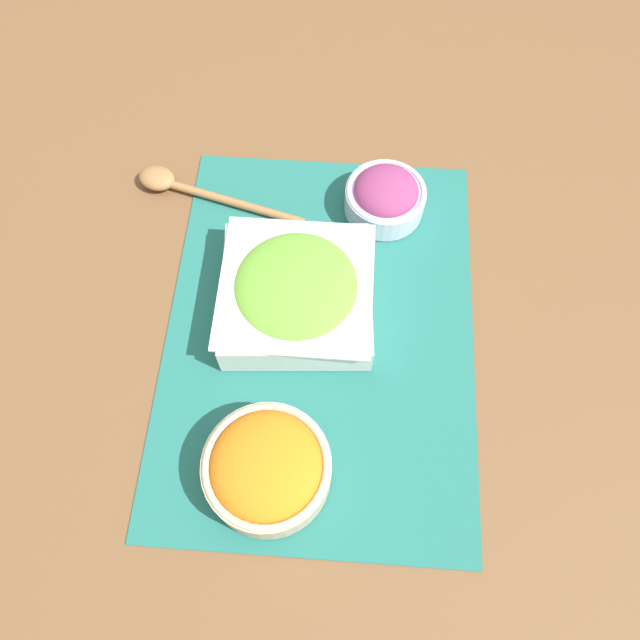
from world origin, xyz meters
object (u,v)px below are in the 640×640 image
at_px(lettuce_bowl, 296,292).
at_px(wooden_spoon, 186,187).
at_px(onion_bowl, 385,196).
at_px(carrot_bowl, 267,468).

distance_m(lettuce_bowl, wooden_spoon, 0.25).
distance_m(lettuce_bowl, onion_bowl, 0.19).
bearing_deg(onion_bowl, lettuce_bowl, -33.94).
bearing_deg(carrot_bowl, wooden_spoon, -157.84).
bearing_deg(lettuce_bowl, onion_bowl, 146.06).
distance_m(carrot_bowl, wooden_spoon, 0.43).
xyz_separation_m(onion_bowl, wooden_spoon, (-0.01, -0.28, -0.02)).
height_order(onion_bowl, wooden_spoon, onion_bowl).
distance_m(onion_bowl, wooden_spoon, 0.28).
height_order(carrot_bowl, onion_bowl, carrot_bowl).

